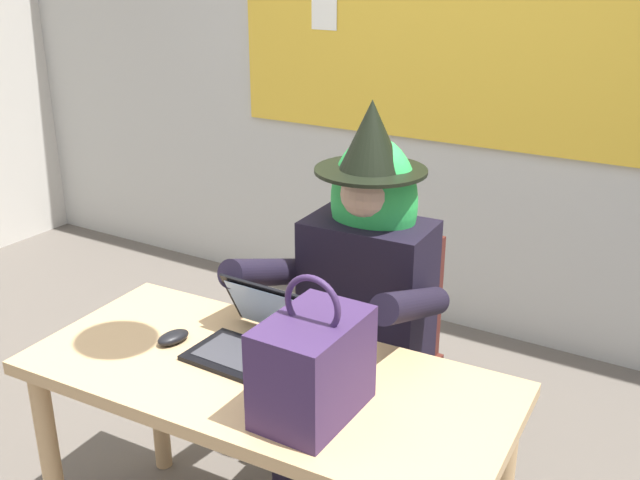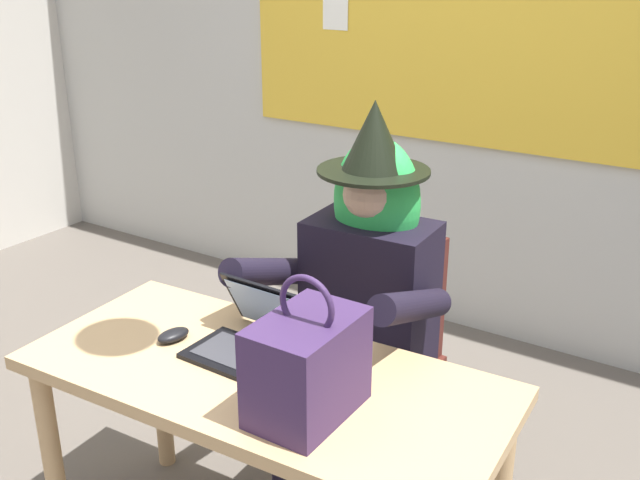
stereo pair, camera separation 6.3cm
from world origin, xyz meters
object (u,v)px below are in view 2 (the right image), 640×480
object	(u,v)px
desk_main	(263,402)
handbag	(307,366)
chair_at_desk	(378,340)
laptop	(251,337)
computer_mouse	(173,335)
person_costumed	(362,282)

from	to	relation	value
desk_main	handbag	bearing A→B (deg)	-23.39
desk_main	handbag	world-z (taller)	handbag
chair_at_desk	laptop	size ratio (longest dim) A/B	2.95
laptop	computer_mouse	world-z (taller)	laptop
laptop	computer_mouse	size ratio (longest dim) A/B	2.93
person_costumed	laptop	world-z (taller)	person_costumed
person_costumed	handbag	xyz separation A→B (m)	(0.21, -0.64, 0.07)
person_costumed	handbag	size ratio (longest dim) A/B	3.63
person_costumed	handbag	bearing A→B (deg)	15.36
chair_at_desk	handbag	size ratio (longest dim) A/B	2.38
laptop	person_costumed	bearing A→B (deg)	78.81
person_costumed	laptop	bearing A→B (deg)	-15.10
desk_main	chair_at_desk	xyz separation A→B (m)	(0.01, 0.67, -0.11)
chair_at_desk	person_costumed	xyz separation A→B (m)	(-0.00, -0.12, 0.27)
person_costumed	laptop	distance (m)	0.48
desk_main	handbag	xyz separation A→B (m)	(0.21, -0.09, 0.23)
computer_mouse	handbag	bearing A→B (deg)	2.98
chair_at_desk	computer_mouse	size ratio (longest dim) A/B	8.65
laptop	computer_mouse	distance (m)	0.25
handbag	desk_main	bearing A→B (deg)	156.61
chair_at_desk	person_costumed	bearing A→B (deg)	2.73
desk_main	person_costumed	distance (m)	0.57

